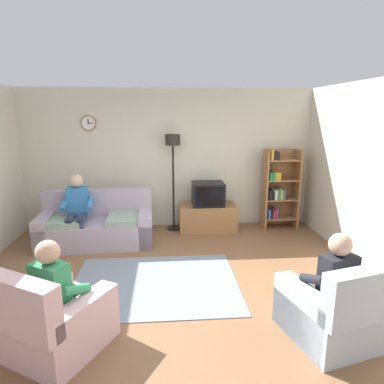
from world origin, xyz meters
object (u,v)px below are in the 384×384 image
object	(u,v)px
floor_lamp	(173,156)
person_in_right_armchair	(330,279)
person_in_left_armchair	(59,288)
couch	(97,226)
armchair_near_bookshelf	(333,312)
armchair_near_window	(55,323)
tv_stand	(208,217)
bookshelf	(278,188)
tv	(208,194)
person_on_couch	(77,207)

from	to	relation	value
floor_lamp	person_in_right_armchair	size ratio (longest dim) A/B	1.65
floor_lamp	person_in_left_armchair	bearing A→B (deg)	-109.56
couch	armchair_near_bookshelf	distance (m)	3.98
armchair_near_window	armchair_near_bookshelf	xyz separation A→B (m)	(2.73, -0.04, 0.00)
tv_stand	floor_lamp	size ratio (longest dim) A/B	0.59
bookshelf	armchair_near_bookshelf	distance (m)	3.47
tv_stand	tv	distance (m)	0.47
tv_stand	armchair_near_window	world-z (taller)	armchair_near_window
tv	person_in_right_armchair	distance (m)	3.32
person_in_right_armchair	floor_lamp	bearing A→B (deg)	114.04
armchair_near_window	person_on_couch	bearing A→B (deg)	99.02
bookshelf	person_on_couch	distance (m)	3.76
bookshelf	person_in_right_armchair	size ratio (longest dim) A/B	1.40
tv	bookshelf	distance (m)	1.40
person_on_couch	person_in_left_armchair	bearing A→B (deg)	-79.74
person_in_left_armchair	person_in_right_armchair	world-z (taller)	same
bookshelf	armchair_near_window	bearing A→B (deg)	-134.30
couch	person_in_right_armchair	world-z (taller)	person_in_right_armchair
tv_stand	person_in_left_armchair	world-z (taller)	person_in_left_armchair
armchair_near_window	armchair_near_bookshelf	distance (m)	2.73
tv	person_on_couch	xyz separation A→B (m)	(-2.29, -0.64, -0.03)
bookshelf	person_on_couch	world-z (taller)	bookshelf
couch	tv_stand	distance (m)	2.09
person_in_left_armchair	tv_stand	bearing A→B (deg)	60.25
tv	person_in_left_armchair	xyz separation A→B (m)	(-1.83, -3.18, -0.12)
bookshelf	couch	bearing A→B (deg)	-169.58
armchair_near_bookshelf	person_in_right_armchair	world-z (taller)	person_in_right_armchair
tv	bookshelf	bearing A→B (deg)	3.91
armchair_near_bookshelf	person_in_left_armchair	world-z (taller)	person_in_left_armchair
person_in_right_armchair	tv	bearing A→B (deg)	104.49
armchair_near_bookshelf	armchair_near_window	bearing A→B (deg)	179.14
couch	tv_stand	size ratio (longest dim) A/B	1.76
person_in_left_armchair	armchair_near_bookshelf	bearing A→B (deg)	-2.53
tv_stand	bookshelf	xyz separation A→B (m)	(1.40, 0.07, 0.54)
person_on_couch	person_in_right_armchair	bearing A→B (deg)	-39.49
bookshelf	floor_lamp	bearing A→B (deg)	179.22
couch	person_on_couch	bearing A→B (deg)	-158.65
armchair_near_bookshelf	person_on_couch	distance (m)	4.14
couch	floor_lamp	world-z (taller)	floor_lamp
couch	tv_stand	xyz separation A→B (m)	(2.01, 0.56, -0.06)
armchair_near_bookshelf	tv	bearing A→B (deg)	104.48
person_in_left_armchair	person_in_right_armchair	distance (m)	2.66
tv_stand	person_in_left_armchair	bearing A→B (deg)	-119.75
tv	armchair_near_bookshelf	xyz separation A→B (m)	(0.85, -3.30, -0.44)
couch	armchair_near_bookshelf	xyz separation A→B (m)	(2.86, -2.77, -0.02)
person_on_couch	person_in_right_armchair	xyz separation A→B (m)	(3.12, -2.57, -0.09)
couch	floor_lamp	size ratio (longest dim) A/B	1.05
couch	armchair_near_bookshelf	world-z (taller)	same
tv	person_in_right_armchair	bearing A→B (deg)	-75.51
person_on_couch	person_in_right_armchair	world-z (taller)	person_on_couch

